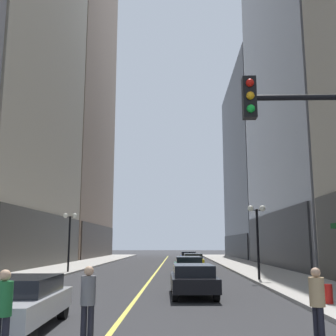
{
  "coord_description": "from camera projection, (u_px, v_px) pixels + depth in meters",
  "views": [
    {
      "loc": [
        1.68,
        -4.61,
        2.19
      ],
      "look_at": [
        0.97,
        26.65,
        7.93
      ],
      "focal_mm": 44.06,
      "sensor_mm": 36.0,
      "label": 1
    }
  ],
  "objects": [
    {
      "name": "lane_centre_stripe",
      "position": [
        160.0,
        267.0,
        38.6
      ],
      "size": [
        0.16,
        70.0,
        0.01
      ],
      "primitive_type": "cube",
      "color": "#E5D64C",
      "rests_on": "ground"
    },
    {
      "name": "pedestrian_in_green_parka",
      "position": [
        3.0,
        307.0,
        7.88
      ],
      "size": [
        0.34,
        0.34,
        1.69
      ],
      "color": "black",
      "rests_on": "ground"
    },
    {
      "name": "pedestrian_in_grey_suit",
      "position": [
        88.0,
        298.0,
        9.35
      ],
      "size": [
        0.36,
        0.36,
        1.68
      ],
      "color": "black",
      "rests_on": "ground"
    },
    {
      "name": "car_silver",
      "position": [
        18.0,
        301.0,
        10.71
      ],
      "size": [
        2.07,
        4.55,
        1.32
      ],
      "color": "#B7B7BC",
      "rests_on": "ground"
    },
    {
      "name": "ground_plane",
      "position": [
        160.0,
        267.0,
        38.59
      ],
      "size": [
        200.0,
        200.0,
        0.0
      ],
      "primitive_type": "plane",
      "color": "#2D2D30"
    },
    {
      "name": "car_blue",
      "position": [
        188.0,
        257.0,
        45.36
      ],
      "size": [
        1.85,
        4.11,
        1.32
      ],
      "color": "navy",
      "rests_on": "ground"
    },
    {
      "name": "street_lamp_right_mid",
      "position": [
        257.0,
        225.0,
        24.35
      ],
      "size": [
        1.06,
        0.36,
        4.43
      ],
      "color": "black",
      "rests_on": "ground"
    },
    {
      "name": "car_green",
      "position": [
        188.0,
        266.0,
        27.89
      ],
      "size": [
        1.98,
        4.71,
        1.32
      ],
      "color": "#196038",
      "rests_on": "ground"
    },
    {
      "name": "sidewalk_right",
      "position": [
        248.0,
        266.0,
        38.42
      ],
      "size": [
        4.5,
        78.0,
        0.15
      ],
      "primitive_type": "cube",
      "color": "#ADA8A0",
      "rests_on": "ground"
    },
    {
      "name": "car_yellow",
      "position": [
        193.0,
        260.0,
        36.28
      ],
      "size": [
        1.78,
        4.3,
        1.32
      ],
      "color": "yellow",
      "rests_on": "ground"
    },
    {
      "name": "building_right_far",
      "position": [
        275.0,
        166.0,
        65.39
      ],
      "size": [
        13.69,
        26.0,
        28.86
      ],
      "color": "#4C515B",
      "rests_on": "ground"
    },
    {
      "name": "car_black",
      "position": [
        193.0,
        279.0,
        17.36
      ],
      "size": [
        1.98,
        4.65,
        1.32
      ],
      "color": "black",
      "rests_on": "ground"
    },
    {
      "name": "fire_hydrant_right",
      "position": [
        329.0,
        296.0,
        14.22
      ],
      "size": [
        0.28,
        0.28,
        0.8
      ],
      "primitive_type": "cylinder",
      "color": "red",
      "rests_on": "ground"
    },
    {
      "name": "pedestrian_in_tan_trench",
      "position": [
        317.0,
        299.0,
        9.23
      ],
      "size": [
        0.45,
        0.45,
        1.65
      ],
      "color": "black",
      "rests_on": "ground"
    },
    {
      "name": "sidewalk_left",
      "position": [
        72.0,
        266.0,
        38.79
      ],
      "size": [
        4.5,
        78.0,
        0.15
      ],
      "primitive_type": "cube",
      "color": "#ADA8A0",
      "rests_on": "ground"
    },
    {
      "name": "street_lamp_left_far",
      "position": [
        70.0,
        229.0,
        30.82
      ],
      "size": [
        1.06,
        0.36,
        4.43
      ],
      "color": "black",
      "rests_on": "ground"
    },
    {
      "name": "building_right_mid",
      "position": [
        312.0,
        13.0,
        42.36
      ],
      "size": [
        10.49,
        24.0,
        51.27
      ],
      "color": "gray",
      "rests_on": "ground"
    }
  ]
}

